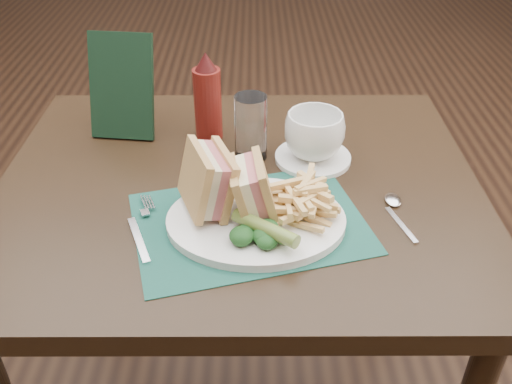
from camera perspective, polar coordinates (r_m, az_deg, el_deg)
floor at (r=1.93m, az=-1.03°, el=-9.25°), size 7.00×7.00×0.00m
table_main at (r=1.31m, az=-1.47°, el=-12.64°), size 0.90×0.75×0.75m
placemat at (r=0.96m, az=-0.65°, el=-3.11°), size 0.44×0.36×0.00m
plate at (r=0.95m, az=0.01°, el=-2.88°), size 0.30×0.24×0.01m
sandwich_half_a at (r=0.94m, az=-6.11°, el=1.01°), size 0.11×0.14×0.11m
sandwich_half_b at (r=0.93m, az=-1.65°, el=0.36°), size 0.09×0.11×0.10m
kale_garnish at (r=0.90m, az=0.53°, el=-4.07°), size 0.11×0.08×0.03m
pickle_spear at (r=0.89m, az=0.93°, el=-3.62°), size 0.11×0.09×0.03m
fries_pile at (r=0.95m, az=4.58°, el=-0.32°), size 0.18×0.20×0.06m
fork at (r=0.96m, az=-11.39°, el=-3.36°), size 0.09×0.17×0.01m
spoon at (r=1.01m, az=14.04°, el=-2.19°), size 0.08×0.15×0.01m
saucer at (r=1.14m, az=5.70°, el=3.43°), size 0.16×0.16×0.01m
coffee_cup at (r=1.11m, az=5.85°, el=5.67°), size 0.16×0.16×0.09m
drinking_glass at (r=1.11m, az=-0.52°, el=6.47°), size 0.08×0.08×0.13m
ketchup_bottle at (r=1.18m, az=-4.88°, el=9.52°), size 0.07×0.07×0.19m
check_presenter at (r=1.22m, az=-13.29°, el=10.26°), size 0.14×0.10×0.21m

